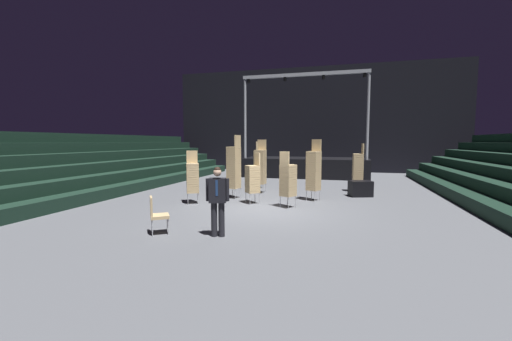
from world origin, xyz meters
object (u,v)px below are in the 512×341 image
object	(u,v)px
chair_stack_mid_centre	(314,170)
chair_stack_front_right	(260,166)
chair_stack_mid_right	(259,165)
chair_stack_rear_right	(234,167)
chair_stack_front_left	(193,177)
chair_stack_rear_left	(358,168)
chair_stack_mid_left	(253,178)
equipment_road_case	(360,189)
stage_riser	(305,166)
man_with_tie	(218,197)
chair_stack_rear_centre	(288,180)
loose_chair_near_man	(157,213)

from	to	relation	value
chair_stack_mid_centre	chair_stack_front_right	bearing A→B (deg)	-2.24
chair_stack_mid_right	chair_stack_mid_centre	world-z (taller)	chair_stack_mid_centre
chair_stack_rear_right	chair_stack_mid_right	bearing A→B (deg)	10.51
chair_stack_front_left	chair_stack_mid_right	bearing A→B (deg)	-135.18
chair_stack_mid_centre	chair_stack_rear_left	world-z (taller)	chair_stack_mid_centre
chair_stack_mid_left	equipment_road_case	size ratio (longest dim) A/B	2.09
stage_riser	chair_stack_rear_left	xyz separation A→B (m)	(3.08, -5.87, 0.41)
chair_stack_front_left	chair_stack_mid_right	xyz separation A→B (m)	(1.32, 4.63, 0.17)
man_with_tie	stage_riser	bearing A→B (deg)	-104.71
chair_stack_mid_centre	chair_stack_rear_right	size ratio (longest dim) A/B	0.93
chair_stack_rear_left	chair_stack_rear_centre	distance (m)	5.02
chair_stack_mid_right	chair_stack_rear_centre	bearing A→B (deg)	-95.67
chair_stack_mid_centre	chair_stack_mid_left	bearing A→B (deg)	55.02
loose_chair_near_man	chair_stack_mid_right	bearing A→B (deg)	142.50
chair_stack_mid_left	chair_stack_rear_right	xyz separation A→B (m)	(-1.06, 0.89, 0.34)
man_with_tie	chair_stack_rear_left	bearing A→B (deg)	-126.08
chair_stack_mid_centre	chair_stack_rear_right	xyz separation A→B (m)	(-3.18, -0.31, 0.08)
chair_stack_rear_right	loose_chair_near_man	bearing A→B (deg)	-167.12
chair_stack_front_right	chair_stack_mid_right	world-z (taller)	chair_stack_front_right
stage_riser	man_with_tie	bearing A→B (deg)	-91.82
chair_stack_mid_right	chair_stack_rear_left	distance (m)	4.72
man_with_tie	loose_chair_near_man	distance (m)	1.62
chair_stack_rear_right	chair_stack_rear_centre	xyz separation A→B (m)	(2.45, -1.29, -0.29)
chair_stack_mid_left	chair_stack_mid_centre	xyz separation A→B (m)	(2.12, 1.20, 0.25)
chair_stack_mid_left	chair_stack_rear_right	world-z (taller)	chair_stack_rear_right
chair_stack_front_left	chair_stack_rear_left	size ratio (longest dim) A/B	0.89
chair_stack_front_left	loose_chair_near_man	xyz separation A→B (m)	(0.96, -3.89, -0.45)
man_with_tie	chair_stack_rear_centre	bearing A→B (deg)	-117.92
stage_riser	chair_stack_rear_left	distance (m)	6.64
chair_stack_front_left	chair_stack_rear_centre	distance (m)	3.55
chair_stack_mid_left	chair_stack_rear_left	world-z (taller)	chair_stack_rear_left
stage_riser	chair_stack_mid_right	size ratio (longest dim) A/B	3.45
chair_stack_rear_right	loose_chair_near_man	distance (m)	5.42
chair_stack_rear_left	chair_stack_rear_right	distance (m)	5.81
stage_riser	chair_stack_rear_centre	bearing A→B (deg)	-86.68
equipment_road_case	loose_chair_near_man	distance (m)	8.82
man_with_tie	chair_stack_mid_centre	xyz separation A→B (m)	(1.78, 5.48, 0.23)
stage_riser	chair_stack_front_left	world-z (taller)	stage_riser
chair_stack_front_left	chair_stack_rear_right	xyz separation A→B (m)	(1.10, 1.48, 0.29)
chair_stack_rear_left	equipment_road_case	bearing A→B (deg)	176.96
stage_riser	chair_stack_front_left	xyz separation A→B (m)	(-2.96, -10.41, 0.29)
equipment_road_case	chair_stack_rear_centre	bearing A→B (deg)	-129.78
chair_stack_front_right	chair_stack_mid_left	distance (m)	2.55
chair_stack_front_right	chair_stack_rear_left	xyz separation A→B (m)	(4.24, 1.44, -0.08)
chair_stack_mid_centre	chair_stack_rear_centre	distance (m)	1.77
chair_stack_mid_left	equipment_road_case	distance (m)	4.81
stage_riser	chair_stack_rear_right	world-z (taller)	stage_riser
loose_chair_near_man	chair_stack_rear_centre	bearing A→B (deg)	112.51
man_with_tie	chair_stack_front_right	xyz separation A→B (m)	(-0.71, 6.79, 0.23)
stage_riser	equipment_road_case	xyz separation A→B (m)	(3.15, -7.15, -0.37)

